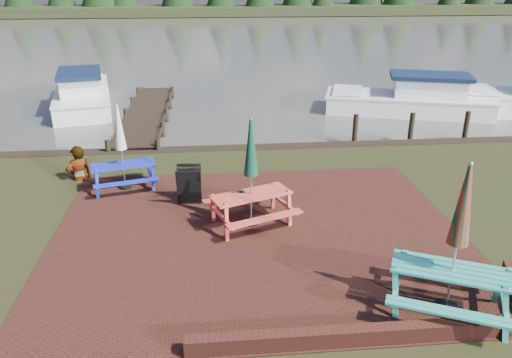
{
  "coord_description": "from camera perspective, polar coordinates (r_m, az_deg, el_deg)",
  "views": [
    {
      "loc": [
        -0.99,
        -8.64,
        5.37
      ],
      "look_at": [
        0.02,
        1.85,
        1.0
      ],
      "focal_mm": 35.0,
      "sensor_mm": 36.0,
      "label": 1
    }
  ],
  "objects": [
    {
      "name": "jetty",
      "position": [
        20.75,
        -12.35,
        7.33
      ],
      "size": [
        1.76,
        9.08,
        1.0
      ],
      "color": "black",
      "rests_on": "ground"
    },
    {
      "name": "picnic_table_blue",
      "position": [
        13.58,
        -15.01,
        2.07
      ],
      "size": [
        1.95,
        1.82,
        2.28
      ],
      "rotation": [
        0.0,
        0.0,
        0.25
      ],
      "color": "#1A27C6",
      "rests_on": "ground"
    },
    {
      "name": "picnic_table_red",
      "position": [
        11.17,
        -0.56,
        -1.17
      ],
      "size": [
        2.26,
        2.15,
        2.5
      ],
      "rotation": [
        0.0,
        0.0,
        0.37
      ],
      "color": "#DC4B38",
      "rests_on": "ground"
    },
    {
      "name": "boat_near",
      "position": [
        22.38,
        17.34,
        8.56
      ],
      "size": [
        7.22,
        4.24,
        1.85
      ],
      "rotation": [
        0.0,
        0.0,
        1.28
      ],
      "color": "white",
      "rests_on": "ground"
    },
    {
      "name": "chalkboard",
      "position": [
        12.46,
        -7.66,
        -0.69
      ],
      "size": [
        0.61,
        0.6,
        0.97
      ],
      "rotation": [
        0.0,
        0.0,
        -0.06
      ],
      "color": "black",
      "rests_on": "ground"
    },
    {
      "name": "paving",
      "position": [
        11.07,
        0.33,
        -6.43
      ],
      "size": [
        9.0,
        7.5,
        0.02
      ],
      "primitive_type": "cube",
      "color": "#3A1B12",
      "rests_on": "ground"
    },
    {
      "name": "picnic_table_teal",
      "position": [
        8.94,
        21.65,
        -8.92
      ],
      "size": [
        2.49,
        2.39,
        2.69
      ],
      "rotation": [
        0.0,
        0.0,
        -0.44
      ],
      "color": "teal",
      "rests_on": "ground"
    },
    {
      "name": "brick_wall",
      "position": [
        8.7,
        17.54,
        -15.55
      ],
      "size": [
        6.21,
        1.79,
        0.3
      ],
      "color": "#4C1E16",
      "rests_on": "ground"
    },
    {
      "name": "ground",
      "position": [
        10.22,
        0.91,
        -9.18
      ],
      "size": [
        120.0,
        120.0,
        0.0
      ],
      "primitive_type": "plane",
      "color": "black",
      "rests_on": "ground"
    },
    {
      "name": "person",
      "position": [
        14.52,
        -19.94,
        3.51
      ],
      "size": [
        0.83,
        0.71,
        1.94
      ],
      "primitive_type": "imported",
      "rotation": [
        0.0,
        0.0,
        3.56
      ],
      "color": "gray",
      "rests_on": "ground"
    },
    {
      "name": "water",
      "position": [
        45.96,
        -4.37,
        15.74
      ],
      "size": [
        120.0,
        60.0,
        0.02
      ],
      "primitive_type": "cube",
      "color": "#45433B",
      "rests_on": "ground"
    },
    {
      "name": "boat_jetty",
      "position": [
        23.57,
        -19.2,
        9.04
      ],
      "size": [
        3.51,
        6.86,
        1.9
      ],
      "rotation": [
        0.0,
        0.0,
        0.2
      ],
      "color": "white",
      "rests_on": "ground"
    }
  ]
}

